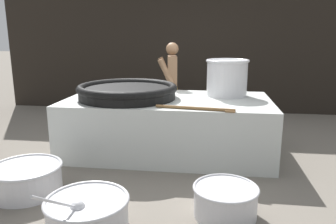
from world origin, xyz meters
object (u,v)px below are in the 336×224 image
Objects in this scene: giant_wok_near at (127,91)px; prep_bowl_vegetables at (87,212)px; cook at (172,84)px; prep_bowl_extra at (26,178)px; prep_bowl_meat at (225,200)px; stock_pot at (227,77)px.

prep_bowl_vegetables is at bearing -85.90° from giant_wok_near.
cook is at bearing 66.20° from giant_wok_near.
cook is at bearing 83.61° from prep_bowl_vegetables.
cook is 3.05m from prep_bowl_extra.
prep_bowl_meat is 2.21m from prep_bowl_extra.
cook is 2.02× the size of prep_bowl_extra.
stock_pot is at bearing 88.42° from prep_bowl_meat.
cook is at bearing 141.59° from stock_pot.
stock_pot is 3.11m from prep_bowl_extra.
stock_pot is 2.31m from prep_bowl_meat.
prep_bowl_vegetables is 1.11m from prep_bowl_extra.
prep_bowl_vegetables is at bearing -117.69° from stock_pot.
giant_wok_near is at bearing 129.76° from prep_bowl_meat.
prep_bowl_extra is (-0.94, 0.59, 0.01)m from prep_bowl_vegetables.
stock_pot is 1.23m from cook.
prep_bowl_vegetables reaches higher than prep_bowl_extra.
prep_bowl_extra is at bearing 148.08° from prep_bowl_vegetables.
cook is 1.63× the size of prep_bowl_vegetables.
prep_bowl_extra reaches higher than prep_bowl_meat.
stock_pot is 0.66× the size of prep_bowl_vegetables.
stock_pot reaches higher than prep_bowl_vegetables.
prep_bowl_meat is at bearing 17.64° from prep_bowl_vegetables.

